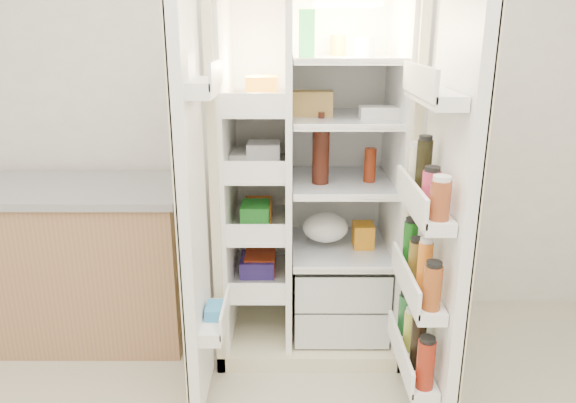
{
  "coord_description": "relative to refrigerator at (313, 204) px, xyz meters",
  "views": [
    {
      "loc": [
        0.06,
        -1.04,
        1.61
      ],
      "look_at": [
        0.06,
        1.25,
        0.88
      ],
      "focal_mm": 34.0,
      "sensor_mm": 36.0,
      "label": 1
    }
  ],
  "objects": [
    {
      "name": "kitchen_counter",
      "position": [
        -1.24,
        -0.01,
        -0.32
      ],
      "size": [
        1.16,
        0.62,
        0.84
      ],
      "color": "#9E6E4F",
      "rests_on": "floor"
    },
    {
      "name": "wall_back",
      "position": [
        -0.19,
        0.35,
        0.61
      ],
      "size": [
        4.0,
        0.02,
        2.7
      ],
      "primitive_type": "cube",
      "color": "silver",
      "rests_on": "floor"
    },
    {
      "name": "refrigerator",
      "position": [
        0.0,
        0.0,
        0.0
      ],
      "size": [
        0.92,
        0.7,
        1.8
      ],
      "color": "beige",
      "rests_on": "floor"
    },
    {
      "name": "freezer_door",
      "position": [
        -0.51,
        -0.6,
        0.15
      ],
      "size": [
        0.15,
        0.4,
        1.72
      ],
      "color": "white",
      "rests_on": "floor"
    },
    {
      "name": "fridge_door",
      "position": [
        0.47,
        -0.7,
        0.12
      ],
      "size": [
        0.17,
        0.58,
        1.72
      ],
      "color": "white",
      "rests_on": "floor"
    }
  ]
}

